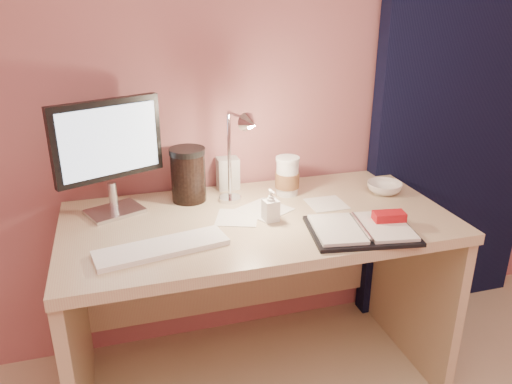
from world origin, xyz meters
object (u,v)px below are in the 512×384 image
object	(u,v)px
keyboard	(162,248)
bowl	(384,188)
desk	(253,261)
desk_lamp	(228,150)
monitor	(107,147)
product_box	(228,173)
coffee_cup	(287,177)
planner	(363,228)
lotion_bottle	(271,205)
dark_jar	(188,177)

from	to	relation	value
keyboard	bowl	xyz separation A→B (m)	(0.93, 0.24, 0.01)
desk	bowl	distance (m)	0.61
desk	desk_lamp	xyz separation A→B (m)	(-0.09, 0.02, 0.46)
monitor	product_box	distance (m)	0.52
coffee_cup	bowl	bearing A→B (deg)	-14.70
planner	bowl	distance (m)	0.39
lotion_bottle	product_box	xyz separation A→B (m)	(-0.07, 0.35, 0.01)
planner	product_box	distance (m)	0.64
desk	lotion_bottle	world-z (taller)	lotion_bottle
dark_jar	bowl	bearing A→B (deg)	-10.87
desk_lamp	coffee_cup	bearing A→B (deg)	3.46
desk_lamp	bowl	bearing A→B (deg)	-16.69
monitor	coffee_cup	bearing A→B (deg)	-23.07
monitor	desk_lamp	world-z (taller)	monitor
coffee_cup	keyboard	bearing A→B (deg)	-147.97
planner	bowl	xyz separation A→B (m)	(0.25, 0.30, 0.01)
monitor	dark_jar	size ratio (longest dim) A/B	2.24
keyboard	desk_lamp	xyz separation A→B (m)	(0.28, 0.25, 0.23)
coffee_cup	product_box	size ratio (longest dim) A/B	1.19
desk	monitor	bearing A→B (deg)	167.76
desk_lamp	lotion_bottle	bearing A→B (deg)	-62.56
planner	desk_lamp	bearing A→B (deg)	151.31
monitor	lotion_bottle	world-z (taller)	monitor
bowl	product_box	size ratio (longest dim) A/B	1.08
coffee_cup	lotion_bottle	size ratio (longest dim) A/B	1.34
lotion_bottle	dark_jar	xyz separation A→B (m)	(-0.25, 0.27, 0.04)
desk	dark_jar	size ratio (longest dim) A/B	7.39
desk_lamp	desk	bearing A→B (deg)	-26.37
coffee_cup	desk_lamp	xyz separation A→B (m)	(-0.26, -0.09, 0.16)
monitor	lotion_bottle	distance (m)	0.61
monitor	coffee_cup	world-z (taller)	monitor
dark_jar	coffee_cup	bearing A→B (deg)	-6.99
bowl	dark_jar	xyz separation A→B (m)	(-0.78, 0.15, 0.07)
bowl	lotion_bottle	xyz separation A→B (m)	(-0.53, -0.12, 0.04)
monitor	desk	bearing A→B (deg)	-35.32
bowl	desk	bearing A→B (deg)	-179.17
coffee_cup	bowl	xyz separation A→B (m)	(0.38, -0.10, -0.05)
monitor	bowl	distance (m)	1.09
desk	bowl	bearing A→B (deg)	0.83
planner	bowl	world-z (taller)	planner
bowl	desk_lamp	bearing A→B (deg)	179.30
monitor	product_box	bearing A→B (deg)	-7.15
dark_jar	desk	bearing A→B (deg)	-36.18
desk_lamp	product_box	bearing A→B (deg)	61.64
product_box	desk_lamp	bearing A→B (deg)	-102.01
desk	dark_jar	xyz separation A→B (m)	(-0.21, 0.16, 0.32)
keyboard	coffee_cup	xyz separation A→B (m)	(0.54, 0.34, 0.06)
keyboard	bowl	distance (m)	0.96
coffee_cup	desk_lamp	distance (m)	0.32
planner	product_box	world-z (taller)	product_box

